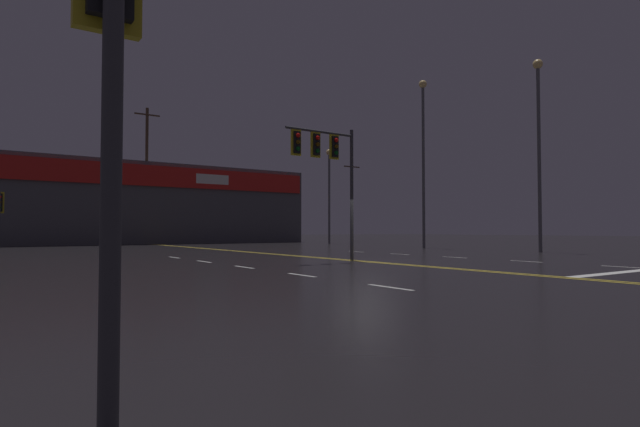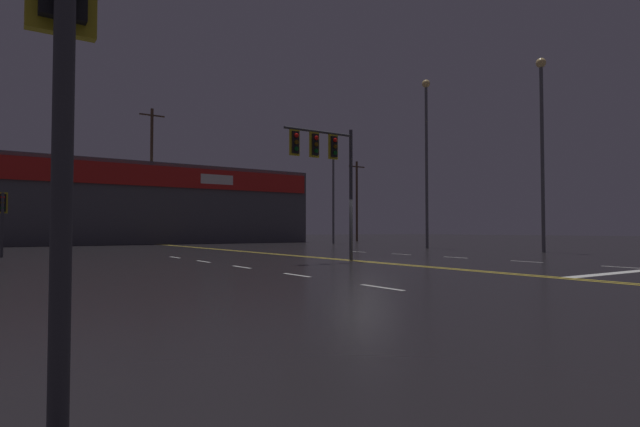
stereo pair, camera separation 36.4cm
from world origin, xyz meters
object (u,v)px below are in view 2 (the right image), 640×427
(streetlight_near_left, at_px, (426,143))
(traffic_signal_median, at_px, (324,156))
(traffic_signal_corner_southwest, at_px, (63,22))
(streetlight_median_approach, at_px, (542,130))
(streetlight_far_left, at_px, (333,183))
(traffic_signal_corner_northwest, at_px, (2,210))

(streetlight_near_left, bearing_deg, traffic_signal_median, -149.67)
(traffic_signal_corner_southwest, relative_size, streetlight_median_approach, 0.32)
(streetlight_far_left, bearing_deg, streetlight_near_left, -94.78)
(traffic_signal_corner_southwest, xyz_separation_m, streetlight_median_approach, (25.67, 12.81, 4.31))
(streetlight_near_left, height_order, streetlight_far_left, streetlight_near_left)
(streetlight_near_left, bearing_deg, traffic_signal_corner_southwest, -139.84)
(streetlight_median_approach, bearing_deg, traffic_signal_corner_southwest, -153.48)
(traffic_signal_corner_northwest, height_order, streetlight_far_left, streetlight_far_left)
(traffic_signal_median, height_order, streetlight_near_left, streetlight_near_left)
(traffic_signal_corner_southwest, height_order, traffic_signal_corner_northwest, traffic_signal_corner_southwest)
(traffic_signal_corner_southwest, relative_size, traffic_signal_corner_northwest, 1.16)
(traffic_signal_corner_northwest, bearing_deg, streetlight_near_left, -6.96)
(streetlight_near_left, bearing_deg, traffic_signal_corner_northwest, 173.04)
(traffic_signal_corner_northwest, relative_size, streetlight_near_left, 0.26)
(traffic_signal_corner_southwest, relative_size, streetlight_far_left, 0.40)
(traffic_signal_corner_southwest, distance_m, streetlight_median_approach, 29.01)
(traffic_signal_median, bearing_deg, traffic_signal_corner_northwest, 132.37)
(streetlight_median_approach, bearing_deg, streetlight_far_left, 88.81)
(traffic_signal_corner_southwest, height_order, streetlight_far_left, streetlight_far_left)
(traffic_signal_corner_southwest, xyz_separation_m, streetlight_near_left, (25.04, 21.13, 4.72))
(traffic_signal_corner_southwest, bearing_deg, streetlight_median_approach, 26.52)
(streetlight_median_approach, relative_size, streetlight_far_left, 1.26)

